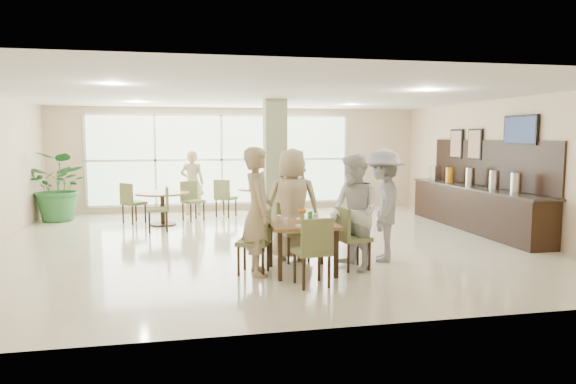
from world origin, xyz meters
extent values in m
plane|color=beige|center=(0.00, 0.00, 0.00)|extent=(10.00, 10.00, 0.00)
plane|color=white|center=(0.00, 0.00, 2.80)|extent=(10.00, 10.00, 0.00)
plane|color=beige|center=(0.00, 4.50, 1.40)|extent=(10.00, 0.00, 10.00)
plane|color=beige|center=(0.00, -4.50, 1.40)|extent=(10.00, 0.00, 10.00)
plane|color=beige|center=(5.00, 0.00, 1.40)|extent=(0.00, 9.00, 9.00)
plane|color=silver|center=(-0.50, 4.47, 1.40)|extent=(7.00, 0.00, 7.00)
cube|color=#7D825A|center=(0.40, 1.20, 1.40)|extent=(0.45, 0.45, 2.80)
cube|color=brown|center=(0.21, -2.22, 0.72)|extent=(0.97, 0.97, 0.05)
cube|color=black|center=(-0.20, -2.63, 0.35)|extent=(0.06, 0.06, 0.70)
cube|color=black|center=(0.62, -2.63, 0.35)|extent=(0.06, 0.06, 0.70)
cube|color=black|center=(-0.20, -1.81, 0.35)|extent=(0.06, 0.06, 0.70)
cube|color=black|center=(0.62, -1.81, 0.35)|extent=(0.06, 0.06, 0.70)
cylinder|color=brown|center=(-2.01, 2.47, 0.73)|extent=(1.21, 1.21, 0.04)
cylinder|color=black|center=(-2.01, 2.47, 0.35)|extent=(0.10, 0.10, 0.71)
cylinder|color=black|center=(-2.01, 2.47, 0.01)|extent=(0.60, 0.60, 0.03)
cylinder|color=brown|center=(0.33, 3.05, 0.73)|extent=(1.12, 1.12, 0.04)
cylinder|color=black|center=(0.33, 3.05, 0.35)|extent=(0.10, 0.10, 0.71)
cylinder|color=black|center=(0.33, 3.05, 0.01)|extent=(0.60, 0.60, 0.03)
cylinder|color=white|center=(-0.08, -2.39, 0.80)|extent=(0.08, 0.08, 0.10)
cylinder|color=white|center=(0.37, -2.50, 0.80)|extent=(0.08, 0.08, 0.10)
cylinder|color=white|center=(0.46, -2.04, 0.80)|extent=(0.08, 0.08, 0.10)
cylinder|color=white|center=(-0.11, -2.07, 0.80)|extent=(0.08, 0.08, 0.10)
cylinder|color=white|center=(0.14, -2.53, 0.76)|extent=(0.20, 0.20, 0.01)
cylinder|color=white|center=(0.28, -1.93, 0.76)|extent=(0.20, 0.20, 0.01)
cylinder|color=white|center=(0.49, -2.26, 0.76)|extent=(0.20, 0.20, 0.01)
cylinder|color=#99B27F|center=(0.21, -2.22, 0.81)|extent=(0.07, 0.07, 0.12)
sphere|color=orange|center=(0.24, -2.22, 0.92)|extent=(0.07, 0.07, 0.07)
sphere|color=orange|center=(0.19, -2.20, 0.92)|extent=(0.07, 0.07, 0.07)
sphere|color=orange|center=(0.19, -2.25, 0.92)|extent=(0.07, 0.07, 0.07)
cube|color=green|center=(0.36, -2.12, 0.82)|extent=(0.09, 0.08, 0.15)
cube|color=black|center=(4.68, 0.50, 0.45)|extent=(0.60, 4.60, 0.90)
cube|color=black|center=(4.68, 0.50, 0.92)|extent=(0.64, 4.70, 0.04)
cube|color=black|center=(4.97, 0.50, 1.45)|extent=(0.04, 4.60, 1.00)
cylinder|color=silver|center=(4.68, -0.90, 1.14)|extent=(0.20, 0.20, 0.40)
cylinder|color=silver|center=(4.68, -0.20, 1.14)|extent=(0.20, 0.20, 0.40)
cylinder|color=silver|center=(4.68, 0.70, 1.14)|extent=(0.20, 0.20, 0.40)
cylinder|color=orange|center=(4.68, 1.60, 1.12)|extent=(0.18, 0.18, 0.36)
cube|color=silver|center=(4.68, 2.30, 1.12)|extent=(0.18, 0.30, 0.36)
cube|color=black|center=(4.94, -0.60, 2.15)|extent=(0.06, 1.00, 0.58)
cube|color=#7F99CC|center=(4.92, -0.60, 2.15)|extent=(0.01, 0.92, 0.50)
cube|color=black|center=(4.95, 1.00, 1.85)|extent=(0.04, 0.55, 0.70)
cube|color=#995737|center=(4.92, 1.00, 1.85)|extent=(0.01, 0.47, 0.62)
cube|color=black|center=(4.95, 1.80, 1.85)|extent=(0.04, 0.55, 0.70)
cube|color=#995737|center=(4.92, 1.80, 1.85)|extent=(0.01, 0.47, 0.62)
imported|color=#28652E|center=(-4.43, 3.52, 0.83)|extent=(1.97, 1.97, 1.67)
imported|color=tan|center=(-0.45, -2.19, 0.94)|extent=(0.48, 0.71, 1.87)
imported|color=tan|center=(0.23, -1.40, 0.92)|extent=(0.99, 0.70, 1.84)
imported|color=white|center=(1.02, -2.22, 0.89)|extent=(0.85, 0.99, 1.77)
imported|color=#98979A|center=(1.67, -1.75, 0.91)|extent=(1.07, 1.35, 1.83)
imported|color=#3E86BA|center=(0.41, 2.24, 0.77)|extent=(0.96, 0.64, 1.54)
imported|color=white|center=(1.29, 2.97, 0.76)|extent=(0.66, 1.43, 1.51)
imported|color=tan|center=(-1.31, 3.89, 0.84)|extent=(0.66, 0.49, 1.67)
camera|label=1|loc=(-1.48, -9.55, 2.02)|focal=32.00mm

